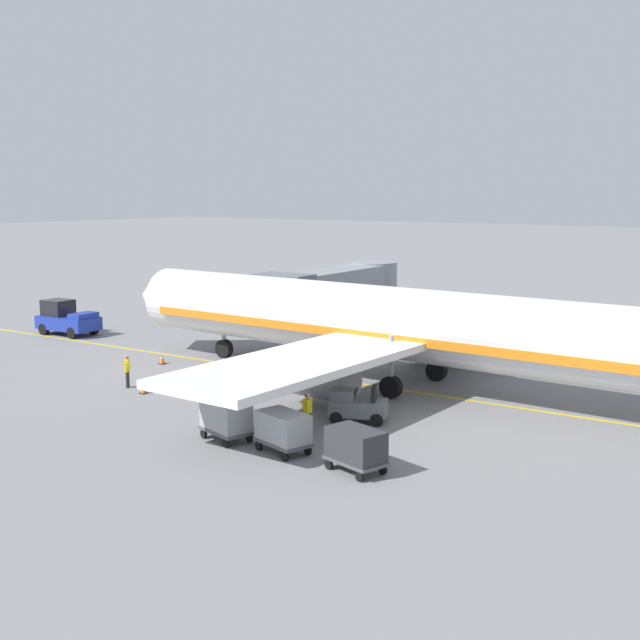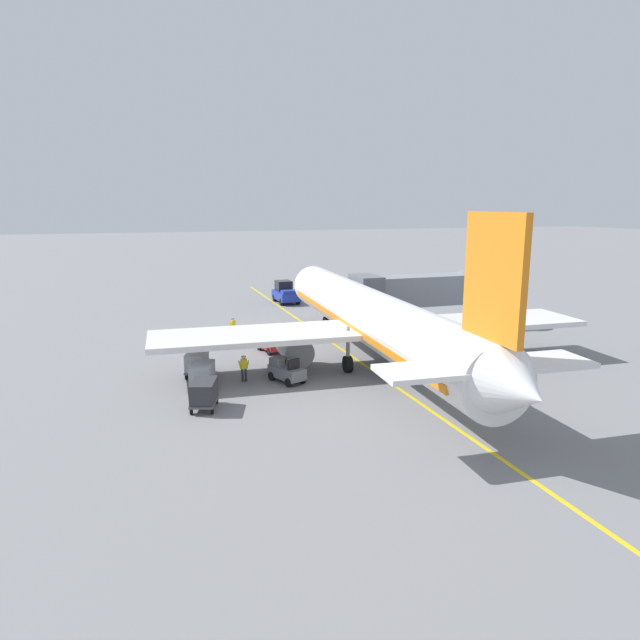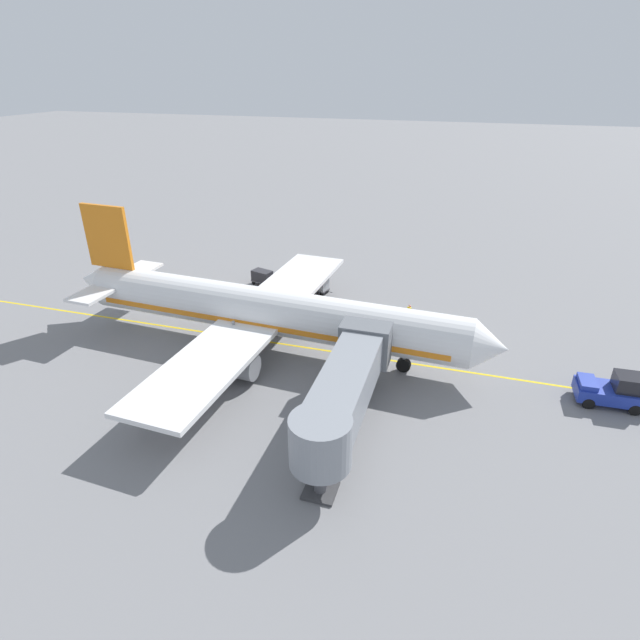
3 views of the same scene
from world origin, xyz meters
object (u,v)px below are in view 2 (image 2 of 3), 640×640
object	(u,v)px
pushback_tractor	(286,293)
jet_bridge	(426,290)
baggage_tug_lead	(286,371)
ground_crew_wing_walker	(233,326)
ground_crew_loader	(244,367)
baggage_cart_front	(197,362)
safety_cone_nose_right	(284,324)
baggage_cart_second_in_train	(202,374)
parked_airliner	(372,318)
baggage_tug_trailing	(270,342)
safety_cone_nose_left	(231,339)
baggage_cart_third_in_train	(204,392)

from	to	relation	value
pushback_tractor	jet_bridge	bearing A→B (deg)	-63.40
baggage_tug_lead	ground_crew_wing_walker	bearing A→B (deg)	95.03
ground_crew_loader	baggage_cart_front	bearing A→B (deg)	141.13
jet_bridge	safety_cone_nose_right	bearing A→B (deg)	160.13
baggage_tug_lead	safety_cone_nose_right	world-z (taller)	baggage_tug_lead
baggage_cart_second_in_train	safety_cone_nose_right	size ratio (longest dim) A/B	5.04
parked_airliner	safety_cone_nose_right	bearing A→B (deg)	102.04
jet_bridge	ground_crew_loader	xyz separation A→B (m)	(-18.38, -10.39, -2.50)
baggage_tug_trailing	baggage_cart_second_in_train	bearing A→B (deg)	-128.75
safety_cone_nose_left	safety_cone_nose_right	distance (m)	6.93
baggage_cart_front	baggage_tug_lead	bearing A→B (deg)	-30.11
baggage_cart_second_in_train	baggage_cart_third_in_train	world-z (taller)	same
parked_airliner	baggage_cart_second_in_train	distance (m)	12.35
ground_crew_loader	safety_cone_nose_left	bearing A→B (deg)	84.90
parked_airliner	baggage_cart_second_in_train	world-z (taller)	parked_airliner
jet_bridge	safety_cone_nose_left	distance (m)	17.72
ground_crew_wing_walker	baggage_cart_second_in_train	bearing A→B (deg)	-107.46
pushback_tractor	baggage_cart_second_in_train	distance (m)	30.63
pushback_tractor	safety_cone_nose_right	size ratio (longest dim) A/B	7.58
baggage_cart_second_in_train	baggage_cart_third_in_train	size ratio (longest dim) A/B	1.00
baggage_cart_second_in_train	safety_cone_nose_right	distance (m)	17.89
safety_cone_nose_left	baggage_cart_front	bearing A→B (deg)	-113.29
parked_airliner	jet_bridge	size ratio (longest dim) A/B	2.74
pushback_tractor	baggage_cart_third_in_train	size ratio (longest dim) A/B	1.50
pushback_tractor	ground_crew_wing_walker	distance (m)	17.40
pushback_tractor	ground_crew_wing_walker	bearing A→B (deg)	-119.51
baggage_tug_trailing	baggage_cart_third_in_train	size ratio (longest dim) A/B	0.91
parked_airliner	ground_crew_loader	size ratio (longest dim) A/B	22.09
jet_bridge	baggage_cart_second_in_train	size ratio (longest dim) A/B	4.59
baggage_cart_front	safety_cone_nose_left	size ratio (longest dim) A/B	5.04
baggage_cart_second_in_train	ground_crew_loader	size ratio (longest dim) A/B	1.76
baggage_cart_third_in_train	ground_crew_wing_walker	xyz separation A→B (m)	(4.34, 16.22, 0.00)
baggage_tug_trailing	baggage_cart_front	bearing A→B (deg)	-142.59
baggage_cart_second_in_train	ground_crew_loader	distance (m)	2.74
baggage_cart_second_in_train	baggage_tug_trailing	bearing A→B (deg)	51.25
baggage_tug_lead	safety_cone_nose_left	size ratio (longest dim) A/B	4.69
ground_crew_loader	safety_cone_nose_left	xyz separation A→B (m)	(0.94, 10.52, -0.66)
baggage_cart_third_in_train	ground_crew_wing_walker	distance (m)	16.79
baggage_tug_trailing	safety_cone_nose_left	bearing A→B (deg)	121.01
pushback_tractor	baggage_tug_trailing	bearing A→B (deg)	-108.01
baggage_tug_trailing	baggage_cart_third_in_train	bearing A→B (deg)	-119.95
safety_cone_nose_left	ground_crew_wing_walker	bearing A→B (deg)	74.77
baggage_tug_lead	baggage_cart_second_in_train	xyz separation A→B (m)	(-5.16, 0.17, 0.24)
ground_crew_wing_walker	ground_crew_loader	xyz separation A→B (m)	(-1.37, -12.09, 0.00)
jet_bridge	ground_crew_loader	distance (m)	21.26
jet_bridge	ground_crew_loader	bearing A→B (deg)	-150.53
safety_cone_nose_right	parked_airliner	bearing A→B (deg)	-77.96
baggage_cart_third_in_train	baggage_tug_trailing	bearing A→B (deg)	60.05
baggage_tug_trailing	pushback_tractor	bearing A→B (deg)	71.99
ground_crew_loader	safety_cone_nose_left	size ratio (longest dim) A/B	2.86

